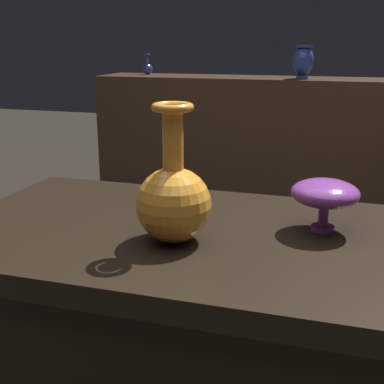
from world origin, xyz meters
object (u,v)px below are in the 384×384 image
object	(u,v)px
vase_tall_behind	(325,194)
shelf_vase_far_left	(148,68)
shelf_vase_center	(303,61)
vase_centerpiece	(174,199)

from	to	relation	value
vase_tall_behind	shelf_vase_far_left	xyz separation A→B (m)	(-1.28, 2.19, 0.15)
shelf_vase_center	vase_tall_behind	bearing A→B (deg)	-83.35
vase_centerpiece	shelf_vase_center	world-z (taller)	shelf_vase_center
vase_centerpiece	shelf_vase_center	xyz separation A→B (m)	(0.06, 2.23, 0.20)
vase_centerpiece	vase_tall_behind	size ratio (longest dim) A/B	1.94
vase_tall_behind	shelf_vase_center	xyz separation A→B (m)	(-0.24, 2.08, 0.21)
shelf_vase_far_left	shelf_vase_center	world-z (taller)	shelf_vase_center
vase_centerpiece	shelf_vase_center	distance (m)	2.24
vase_centerpiece	vase_tall_behind	bearing A→B (deg)	26.96
vase_centerpiece	shelf_vase_far_left	world-z (taller)	shelf_vase_far_left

